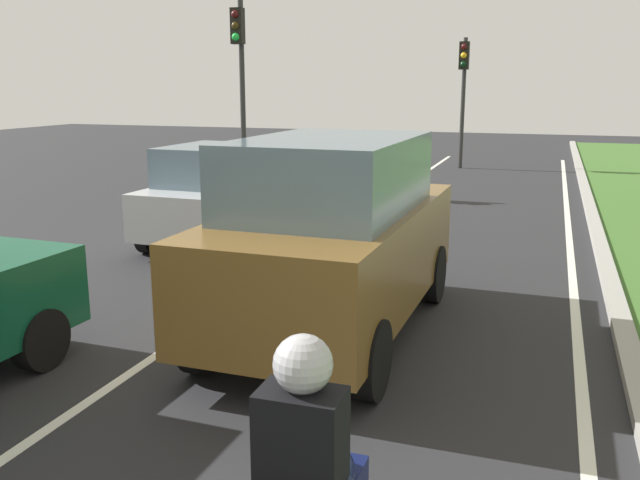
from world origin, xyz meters
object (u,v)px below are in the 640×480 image
Objects in this scene: rider_person at (303,446)px; car_hatchback_far at (220,194)px; traffic_light_far_median at (463,79)px; car_suv_ahead at (333,236)px; traffic_light_overhead_left at (240,63)px.

car_hatchback_far is at bearing 118.93° from rider_person.
car_hatchback_far is 0.86× the size of traffic_light_far_median.
car_suv_ahead is 5.13m from car_hatchback_far.
rider_person is 15.81m from traffic_light_overhead_left.
car_hatchback_far is at bearing 132.48° from car_suv_ahead.
rider_person is at bearing -73.02° from car_suv_ahead.
car_suv_ahead is 1.21× the size of car_hatchback_far.
car_suv_ahead is 16.63m from traffic_light_far_median.
car_hatchback_far is 13.13m from traffic_light_far_median.
traffic_light_overhead_left reaches higher than car_hatchback_far.
car_suv_ahead is at bearing -47.29° from car_hatchback_far.
car_suv_ahead is at bearing -87.63° from traffic_light_far_median.
car_suv_ahead is at bearing 105.54° from rider_person.
traffic_light_far_median is (-0.68, 16.51, 1.83)m from car_suv_ahead.
car_suv_ahead is at bearing -59.61° from traffic_light_overhead_left.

